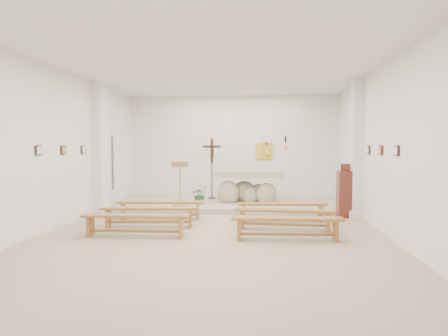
# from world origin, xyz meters

# --- Properties ---
(ground) EXTENTS (7.00, 10.00, 0.00)m
(ground) POSITION_xyz_m (0.00, 0.00, 0.00)
(ground) COLOR tan
(ground) RESTS_ON ground
(wall_left) EXTENTS (0.02, 10.00, 3.50)m
(wall_left) POSITION_xyz_m (-3.49, 0.00, 1.75)
(wall_left) COLOR white
(wall_left) RESTS_ON ground
(wall_right) EXTENTS (0.02, 10.00, 3.50)m
(wall_right) POSITION_xyz_m (3.49, 0.00, 1.75)
(wall_right) COLOR white
(wall_right) RESTS_ON ground
(wall_back) EXTENTS (7.00, 0.02, 3.50)m
(wall_back) POSITION_xyz_m (0.00, 4.99, 1.75)
(wall_back) COLOR white
(wall_back) RESTS_ON ground
(ceiling) EXTENTS (7.00, 10.00, 0.02)m
(ceiling) POSITION_xyz_m (0.00, 0.00, 3.49)
(ceiling) COLOR silver
(ceiling) RESTS_ON wall_back
(sanctuary_platform) EXTENTS (6.98, 3.00, 0.15)m
(sanctuary_platform) POSITION_xyz_m (0.00, 3.50, 0.07)
(sanctuary_platform) COLOR #C3AE96
(sanctuary_platform) RESTS_ON ground
(pilaster_left) EXTENTS (0.26, 0.55, 3.50)m
(pilaster_left) POSITION_xyz_m (-3.37, 2.00, 1.75)
(pilaster_left) COLOR white
(pilaster_left) RESTS_ON ground
(pilaster_right) EXTENTS (0.26, 0.55, 3.50)m
(pilaster_right) POSITION_xyz_m (3.37, 2.00, 1.75)
(pilaster_right) COLOR white
(pilaster_right) RESTS_ON ground
(gold_wall_relief) EXTENTS (0.55, 0.04, 0.55)m
(gold_wall_relief) POSITION_xyz_m (1.05, 4.96, 1.65)
(gold_wall_relief) COLOR gold
(gold_wall_relief) RESTS_ON wall_back
(sanctuary_lamp) EXTENTS (0.11, 0.36, 0.44)m
(sanctuary_lamp) POSITION_xyz_m (1.75, 4.71, 1.81)
(sanctuary_lamp) COLOR black
(sanctuary_lamp) RESTS_ON wall_back
(station_frame_left_front) EXTENTS (0.03, 0.20, 0.20)m
(station_frame_left_front) POSITION_xyz_m (-3.47, -0.80, 1.72)
(station_frame_left_front) COLOR #392219
(station_frame_left_front) RESTS_ON wall_left
(station_frame_left_mid) EXTENTS (0.03, 0.20, 0.20)m
(station_frame_left_mid) POSITION_xyz_m (-3.47, 0.20, 1.72)
(station_frame_left_mid) COLOR #392219
(station_frame_left_mid) RESTS_ON wall_left
(station_frame_left_rear) EXTENTS (0.03, 0.20, 0.20)m
(station_frame_left_rear) POSITION_xyz_m (-3.47, 1.20, 1.72)
(station_frame_left_rear) COLOR #392219
(station_frame_left_rear) RESTS_ON wall_left
(station_frame_right_front) EXTENTS (0.03, 0.20, 0.20)m
(station_frame_right_front) POSITION_xyz_m (3.47, -0.80, 1.72)
(station_frame_right_front) COLOR #392219
(station_frame_right_front) RESTS_ON wall_right
(station_frame_right_mid) EXTENTS (0.03, 0.20, 0.20)m
(station_frame_right_mid) POSITION_xyz_m (3.47, 0.20, 1.72)
(station_frame_right_mid) COLOR #392219
(station_frame_right_mid) RESTS_ON wall_right
(station_frame_right_rear) EXTENTS (0.03, 0.20, 0.20)m
(station_frame_right_rear) POSITION_xyz_m (3.47, 1.20, 1.72)
(station_frame_right_rear) COLOR #392219
(station_frame_right_rear) RESTS_ON wall_right
(radiator_left) EXTENTS (0.10, 0.85, 0.52)m
(radiator_left) POSITION_xyz_m (-3.43, 2.70, 0.27)
(radiator_left) COLOR silver
(radiator_left) RESTS_ON ground
(radiator_right) EXTENTS (0.10, 0.85, 0.52)m
(radiator_right) POSITION_xyz_m (3.43, 2.70, 0.27)
(radiator_right) COLOR silver
(radiator_right) RESTS_ON ground
(altar) EXTENTS (2.04, 0.97, 1.02)m
(altar) POSITION_xyz_m (0.58, 3.40, 0.54)
(altar) COLOR #B9AD8D
(altar) RESTS_ON sanctuary_platform
(lectern) EXTENTS (0.49, 0.43, 1.27)m
(lectern) POSITION_xyz_m (-1.31, 2.59, 0.78)
(lectern) COLOR tan
(lectern) RESTS_ON sanctuary_platform
(crucifix_stand) EXTENTS (0.56, 0.25, 1.91)m
(crucifix_stand) POSITION_xyz_m (-0.60, 4.12, 1.25)
(crucifix_stand) COLOR #391A12
(crucifix_stand) RESTS_ON sanctuary_platform
(potted_plant) EXTENTS (0.56, 0.52, 0.53)m
(potted_plant) POSITION_xyz_m (-0.78, 2.91, 0.42)
(potted_plant) COLOR #2A5421
(potted_plant) RESTS_ON sanctuary_platform
(donation_pedestal) EXTENTS (0.39, 0.39, 1.36)m
(donation_pedestal) POSITION_xyz_m (3.09, 1.90, 0.60)
(donation_pedestal) COLOR maroon
(donation_pedestal) RESTS_ON ground
(bench_left_front) EXTENTS (2.15, 0.55, 0.45)m
(bench_left_front) POSITION_xyz_m (-1.49, 1.16, 0.34)
(bench_left_front) COLOR olive
(bench_left_front) RESTS_ON ground
(bench_right_front) EXTENTS (2.15, 0.54, 0.45)m
(bench_right_front) POSITION_xyz_m (1.49, 1.16, 0.34)
(bench_right_front) COLOR olive
(bench_right_front) RESTS_ON ground
(bench_left_second) EXTENTS (2.15, 0.56, 0.45)m
(bench_left_second) POSITION_xyz_m (-1.49, 0.19, 0.34)
(bench_left_second) COLOR olive
(bench_left_second) RESTS_ON ground
(bench_right_second) EXTENTS (2.14, 0.47, 0.45)m
(bench_right_second) POSITION_xyz_m (1.49, 0.19, 0.34)
(bench_right_second) COLOR olive
(bench_right_second) RESTS_ON ground
(bench_left_third) EXTENTS (2.14, 0.42, 0.45)m
(bench_left_third) POSITION_xyz_m (-1.49, -0.78, 0.34)
(bench_left_third) COLOR olive
(bench_left_third) RESTS_ON ground
(bench_right_third) EXTENTS (2.14, 0.44, 0.45)m
(bench_right_third) POSITION_xyz_m (1.49, -0.78, 0.34)
(bench_right_third) COLOR olive
(bench_right_third) RESTS_ON ground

